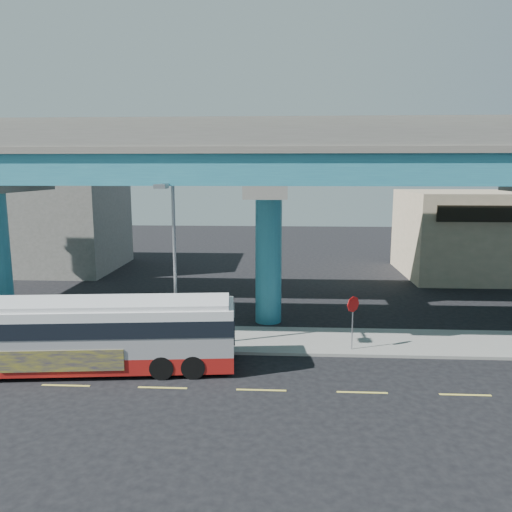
{
  "coord_description": "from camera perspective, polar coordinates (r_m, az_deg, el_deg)",
  "views": [
    {
      "loc": [
        0.81,
        -19.03,
        8.65
      ],
      "look_at": [
        -0.45,
        4.0,
        4.71
      ],
      "focal_mm": 35.0,
      "sensor_mm": 36.0,
      "label": 1
    }
  ],
  "objects": [
    {
      "name": "ground",
      "position": [
        20.92,
        0.64,
        -14.74
      ],
      "size": [
        120.0,
        120.0,
        0.0
      ],
      "primitive_type": "plane",
      "color": "black",
      "rests_on": "ground"
    },
    {
      "name": "sidewalk",
      "position": [
        26.0,
        1.18,
        -9.57
      ],
      "size": [
        70.0,
        4.0,
        0.15
      ],
      "primitive_type": "cube",
      "color": "gray",
      "rests_on": "ground"
    },
    {
      "name": "lane_markings",
      "position": [
        20.64,
        0.61,
        -15.07
      ],
      "size": [
        58.0,
        0.12,
        0.01
      ],
      "color": "#D8C64C",
      "rests_on": "ground"
    },
    {
      "name": "viaduct",
      "position": [
        28.15,
        1.5,
        10.68
      ],
      "size": [
        52.0,
        12.4,
        11.7
      ],
      "color": "#246E89",
      "rests_on": "ground"
    },
    {
      "name": "building_beige",
      "position": [
        45.68,
        25.22,
        2.3
      ],
      "size": [
        14.0,
        10.23,
        7.0
      ],
      "color": "tan",
      "rests_on": "ground"
    },
    {
      "name": "building_concrete",
      "position": [
        47.98,
        -22.66,
        3.98
      ],
      "size": [
        12.0,
        10.0,
        9.0
      ],
      "primitive_type": "cube",
      "color": "gray",
      "rests_on": "ground"
    },
    {
      "name": "transit_bus",
      "position": [
        23.07,
        -17.95,
        -8.29
      ],
      "size": [
        12.41,
        3.87,
        3.14
      ],
      "rotation": [
        0.0,
        0.0,
        0.1
      ],
      "color": "#9E1613",
      "rests_on": "ground"
    },
    {
      "name": "street_lamp",
      "position": [
        23.26,
        -9.64,
        1.55
      ],
      "size": [
        0.5,
        2.63,
        8.14
      ],
      "color": "gray",
      "rests_on": "sidewalk"
    },
    {
      "name": "stop_sign",
      "position": [
        24.36,
        11.02,
        -6.19
      ],
      "size": [
        0.63,
        0.52,
        2.64
      ],
      "rotation": [
        0.0,
        0.0,
        0.29
      ],
      "color": "gray",
      "rests_on": "sidewalk"
    }
  ]
}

